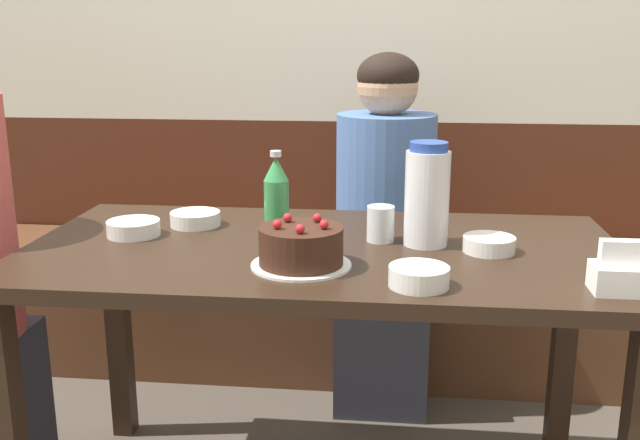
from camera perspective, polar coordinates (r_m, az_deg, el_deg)
The scene contains 13 objects.
back_wall at distance 2.67m, azimuth 2.66°, elevation 15.39°, with size 4.80×0.04×2.50m.
bench_seat at distance 2.64m, azimuth 2.10°, elevation -7.13°, with size 2.71×0.38×0.47m.
dining_table at distance 1.72m, azimuth 0.22°, elevation -5.11°, with size 1.41×0.73×0.72m.
birthday_cake at distance 1.53m, azimuth -1.53°, elevation -2.18°, with size 0.22×0.22×0.11m.
water_pitcher at distance 1.69m, azimuth 8.56°, elevation 1.97°, with size 0.10×0.10×0.25m.
soju_bottle at distance 1.72m, azimuth -3.51°, elevation 1.74°, with size 0.06×0.06×0.22m.
napkin_holder at distance 1.50m, azimuth 22.96°, elevation -3.97°, with size 0.11×0.08×0.11m.
bowl_soup_white at distance 1.69m, azimuth 13.37°, elevation -1.90°, with size 0.12×0.12×0.04m.
bowl_rice_small at distance 1.90m, azimuth -9.94°, elevation 0.10°, with size 0.13×0.13×0.04m.
bowl_side_dish at distance 1.43m, azimuth 7.92°, elevation -4.49°, with size 0.12×0.12×0.04m.
bowl_sauce_shallow at distance 1.84m, azimuth -14.69°, elevation -0.63°, with size 0.13×0.13×0.04m.
glass_water_tall at distance 1.73m, azimuth 4.87°, elevation -0.30°, with size 0.07×0.07×0.09m.
person_pale_blue_shirt at distance 2.34m, azimuth 5.15°, elevation -1.98°, with size 0.32×0.34×1.16m.
Camera 1 is at (0.17, -1.62, 1.20)m, focal length 40.00 mm.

